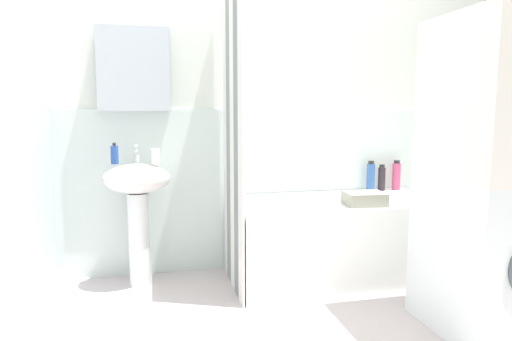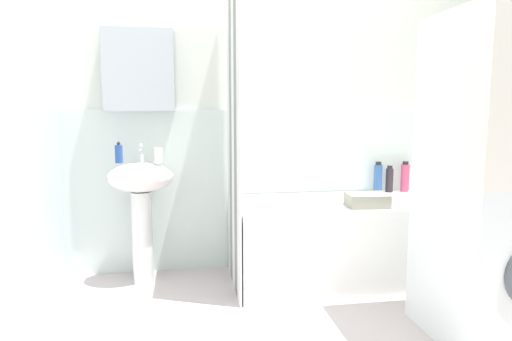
% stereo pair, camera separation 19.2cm
% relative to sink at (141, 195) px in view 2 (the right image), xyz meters
% --- Properties ---
extents(wall_back_tiled, '(3.60, 0.18, 2.40)m').
position_rel_sink_xyz_m(wall_back_tiled, '(0.91, 0.23, 0.52)').
color(wall_back_tiled, silver).
rests_on(wall_back_tiled, ground_plane).
extents(wall_left_tiled, '(0.07, 1.81, 2.40)m').
position_rel_sink_xyz_m(wall_left_tiled, '(-0.60, -0.69, 0.50)').
color(wall_left_tiled, silver).
rests_on(wall_left_tiled, ground_plane).
extents(sink, '(0.44, 0.34, 0.84)m').
position_rel_sink_xyz_m(sink, '(0.00, 0.00, 0.00)').
color(sink, white).
rests_on(sink, ground_plane).
extents(faucet, '(0.03, 0.12, 0.12)m').
position_rel_sink_xyz_m(faucet, '(-0.00, 0.08, 0.28)').
color(faucet, silver).
rests_on(faucet, sink).
extents(soap_dispenser, '(0.05, 0.05, 0.14)m').
position_rel_sink_xyz_m(soap_dispenser, '(-0.14, 0.02, 0.29)').
color(soap_dispenser, '#264A9C').
rests_on(soap_dispenser, sink).
extents(toothbrush_cup, '(0.06, 0.06, 0.10)m').
position_rel_sink_xyz_m(toothbrush_cup, '(0.13, -0.02, 0.27)').
color(toothbrush_cup, white).
rests_on(toothbrush_cup, sink).
extents(bathtub, '(1.46, 0.72, 0.57)m').
position_rel_sink_xyz_m(bathtub, '(1.36, -0.17, -0.33)').
color(bathtub, white).
rests_on(bathtub, ground_plane).
extents(shower_curtain, '(0.01, 0.72, 2.00)m').
position_rel_sink_xyz_m(shower_curtain, '(0.62, -0.17, 0.38)').
color(shower_curtain, silver).
rests_on(shower_curtain, ground_plane).
extents(lotion_bottle, '(0.06, 0.06, 0.24)m').
position_rel_sink_xyz_m(lotion_bottle, '(1.99, 0.12, 0.06)').
color(lotion_bottle, '#C94772').
rests_on(lotion_bottle, bathtub).
extents(shampoo_bottle, '(0.06, 0.06, 0.21)m').
position_rel_sink_xyz_m(shampoo_bottle, '(1.86, 0.12, 0.05)').
color(shampoo_bottle, '#2E252B').
rests_on(shampoo_bottle, bathtub).
extents(body_wash_bottle, '(0.06, 0.06, 0.24)m').
position_rel_sink_xyz_m(body_wash_bottle, '(1.77, 0.12, 0.06)').
color(body_wash_bottle, '#32599C').
rests_on(body_wash_bottle, bathtub).
extents(towel_folded, '(0.27, 0.23, 0.09)m').
position_rel_sink_xyz_m(towel_folded, '(1.48, -0.36, -0.01)').
color(towel_folded, gray).
rests_on(towel_folded, bathtub).
extents(washer_dryer_stack, '(0.57, 0.64, 1.67)m').
position_rel_sink_xyz_m(washer_dryer_stack, '(1.85, -1.07, 0.22)').
color(washer_dryer_stack, white).
rests_on(washer_dryer_stack, ground_plane).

